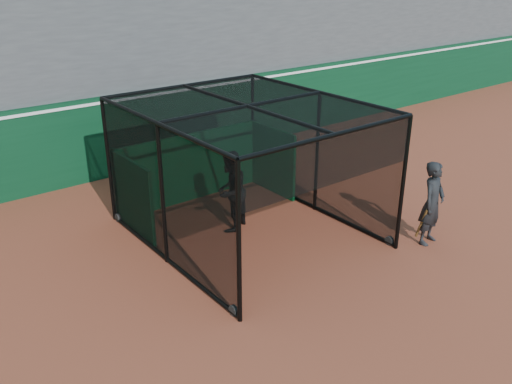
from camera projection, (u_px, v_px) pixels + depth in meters
ground at (311, 286)px, 11.15m from camera, size 120.00×120.00×0.00m
outfield_wall at (125, 132)px, 16.81m from camera, size 50.00×0.50×2.50m
grandstand at (67, 15)px, 18.30m from camera, size 50.00×7.85×8.95m
batting_cage at (247, 172)px, 12.72m from camera, size 4.60×5.56×3.18m
batter at (231, 191)px, 13.15m from camera, size 1.23×1.16×2.02m
on_deck_player at (432, 203)px, 12.51m from camera, size 0.81×0.62×2.01m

